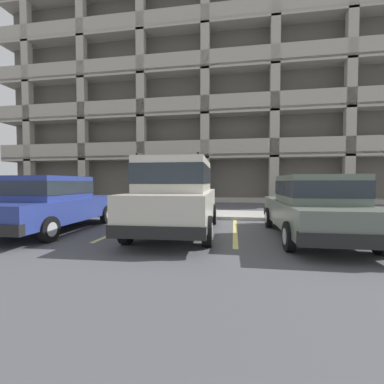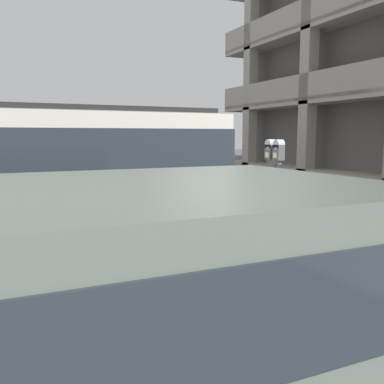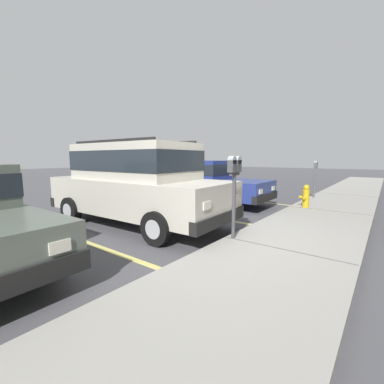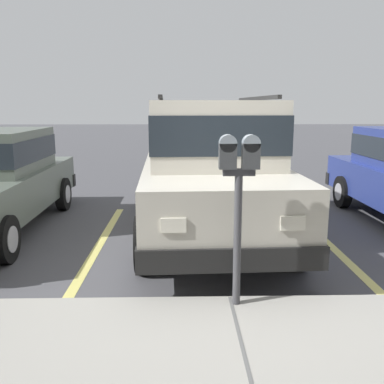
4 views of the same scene
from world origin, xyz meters
name	(u,v)px [view 2 (image 2 of 4)]	position (x,y,z in m)	size (l,w,h in m)	color
ground_plane	(253,259)	(0.00, 0.00, -0.05)	(80.00, 80.00, 0.10)	#4C4C51
sidewalk	(325,243)	(0.00, 1.30, 0.06)	(40.00, 2.20, 0.12)	#9E9B93
parking_stall_lines	(219,315)	(1.61, -1.40, 0.00)	(13.01, 4.80, 0.01)	#DBD16B
silver_suv	(94,190)	(0.06, -2.27, 1.09)	(2.15, 4.85, 2.03)	beige
red_sedan	(38,183)	(-3.45, -2.64, 0.82)	(1.88, 4.50, 1.54)	navy
dark_hatchback	(185,342)	(3.47, -2.54, 0.82)	(1.89, 4.50, 1.54)	#5B665B
parking_meter_near	(274,167)	(-0.04, 0.35, 1.27)	(0.35, 0.12, 1.55)	#47474C
parking_meter_far	(143,159)	(-6.49, 0.38, 1.05)	(0.15, 0.12, 1.41)	#595B60
fire_hydrant	(183,189)	(-4.16, 0.65, 0.46)	(0.30, 0.30, 0.70)	gold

